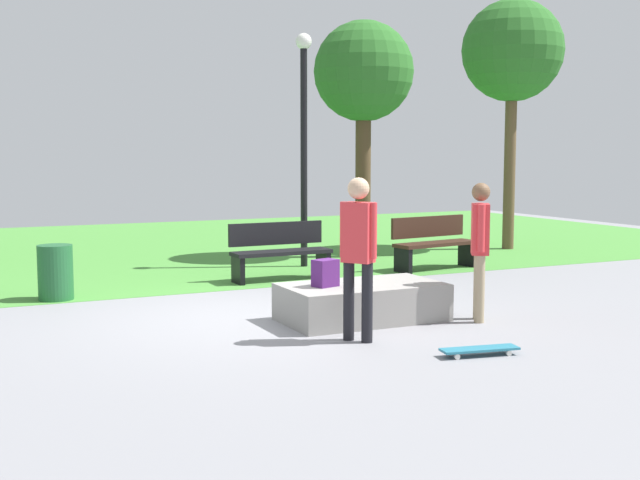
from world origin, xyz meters
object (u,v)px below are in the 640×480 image
at_px(tree_slender_maple, 513,53).
at_px(concrete_ledge, 362,302).
at_px(park_bench_near_lamppost, 280,250).
at_px(skateboard_by_ledge, 480,349).
at_px(skater_performing_trick, 358,246).
at_px(skater_watching, 480,241).
at_px(trash_bin, 55,272).
at_px(lamp_post, 304,126).
at_px(backpack_on_ledge, 325,273).
at_px(park_bench_far_left, 433,242).
at_px(tree_broad_elm, 364,75).

bearing_deg(tree_slender_maple, concrete_ledge, -140.67).
xyz_separation_m(concrete_ledge, park_bench_near_lamppost, (0.31, 3.31, 0.26)).
bearing_deg(skateboard_by_ledge, skater_performing_trick, 126.59).
distance_m(skater_performing_trick, skater_watching, 1.85).
height_order(park_bench_near_lamppost, trash_bin, park_bench_near_lamppost).
distance_m(concrete_ledge, skater_performing_trick, 1.36).
relative_size(skater_watching, park_bench_near_lamppost, 1.03).
relative_size(skateboard_by_ledge, lamp_post, 0.20).
xyz_separation_m(concrete_ledge, backpack_on_ledge, (-0.48, 0.02, 0.38)).
xyz_separation_m(skater_watching, park_bench_near_lamppost, (-0.95, 3.93, -0.49)).
xyz_separation_m(backpack_on_ledge, park_bench_far_left, (3.65, 3.25, -0.12)).
xyz_separation_m(tree_broad_elm, lamp_post, (-1.59, -0.76, -1.00)).
bearing_deg(lamp_post, trash_bin, -160.95).
bearing_deg(skater_performing_trick, tree_slender_maple, 41.67).
distance_m(park_bench_far_left, park_bench_near_lamppost, 2.86).
height_order(skater_watching, tree_slender_maple, tree_slender_maple).
xyz_separation_m(skater_watching, lamp_post, (0.03, 5.17, 1.51)).
xyz_separation_m(skater_performing_trick, skater_watching, (1.82, 0.32, -0.07)).
distance_m(backpack_on_ledge, park_bench_near_lamppost, 3.38).
distance_m(skater_watching, trash_bin, 5.74).
height_order(skater_performing_trick, tree_slender_maple, tree_slender_maple).
bearing_deg(backpack_on_ledge, skater_performing_trick, -111.58).
height_order(skater_watching, lamp_post, lamp_post).
distance_m(skateboard_by_ledge, lamp_post, 7.07).
relative_size(concrete_ledge, park_bench_near_lamppost, 1.19).
bearing_deg(concrete_ledge, park_bench_near_lamppost, 84.68).
height_order(concrete_ledge, park_bench_near_lamppost, park_bench_near_lamppost).
bearing_deg(skater_watching, tree_broad_elm, 74.69).
height_order(concrete_ledge, skateboard_by_ledge, concrete_ledge).
distance_m(skateboard_by_ledge, tree_broad_elm, 8.50).
distance_m(concrete_ledge, park_bench_near_lamppost, 3.33).
relative_size(skater_performing_trick, park_bench_far_left, 1.06).
bearing_deg(trash_bin, lamp_post, 19.05).
bearing_deg(tree_slender_maple, park_bench_near_lamppost, -163.05).
bearing_deg(backpack_on_ledge, park_bench_near_lamppost, 59.45).
bearing_deg(concrete_ledge, tree_broad_elm, 61.49).
xyz_separation_m(backpack_on_ledge, skater_performing_trick, (-0.08, -0.96, 0.43)).
distance_m(skater_watching, lamp_post, 5.39).
bearing_deg(trash_bin, skater_watching, -39.57).
distance_m(skater_performing_trick, tree_slender_maple, 9.59).
distance_m(skater_performing_trick, trash_bin, 4.77).
distance_m(backpack_on_ledge, skater_performing_trick, 1.05).
height_order(concrete_ledge, backpack_on_ledge, backpack_on_ledge).
height_order(skateboard_by_ledge, tree_slender_maple, tree_slender_maple).
xyz_separation_m(skater_performing_trick, park_bench_near_lamppost, (0.87, 4.24, -0.55)).
distance_m(backpack_on_ledge, tree_broad_elm, 6.89).
relative_size(concrete_ledge, lamp_post, 0.47).
bearing_deg(backpack_on_ledge, skateboard_by_ledge, -87.43).
bearing_deg(concrete_ledge, park_bench_far_left, 45.89).
height_order(skater_performing_trick, tree_broad_elm, tree_broad_elm).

